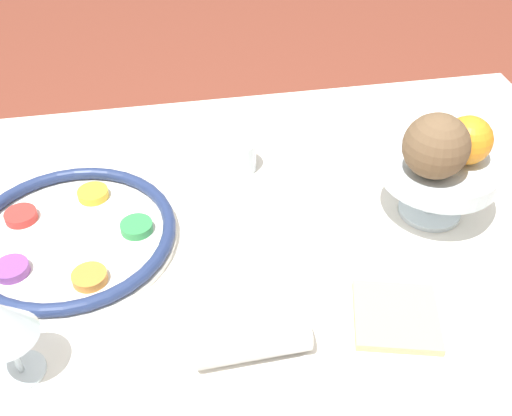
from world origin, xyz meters
TOP-DOWN VIEW (x-y plane):
  - dining_table at (0.00, 0.00)m, footprint 1.42×0.82m
  - seder_plate at (-0.21, 0.02)m, footprint 0.32×0.32m
  - wine_glass at (-0.26, -0.21)m, footprint 0.08×0.08m
  - fruit_stand at (0.36, -0.01)m, footprint 0.19×0.19m
  - orange_fruit at (0.39, -0.01)m, footprint 0.07×0.07m
  - coconut at (0.33, -0.04)m, footprint 0.10×0.10m
  - bread_plate at (0.23, -0.22)m, footprint 0.17×0.17m
  - napkin_roll at (0.03, -0.23)m, footprint 0.15×0.05m
  - cup_near at (0.07, 0.17)m, footprint 0.07×0.07m
  - spoon at (0.01, -0.27)m, footprint 0.18×0.05m

SIDE VIEW (x-z plane):
  - dining_table at x=0.00m, z-range 0.00..0.70m
  - spoon at x=0.01m, z-range 0.70..0.71m
  - bread_plate at x=0.23m, z-range 0.70..0.72m
  - seder_plate at x=-0.21m, z-range 0.71..0.74m
  - napkin_roll at x=0.03m, z-range 0.70..0.75m
  - cup_near at x=0.07m, z-range 0.70..0.76m
  - fruit_stand at x=0.36m, z-range 0.73..0.84m
  - wine_glass at x=-0.26m, z-range 0.74..0.87m
  - orange_fruit at x=0.39m, z-range 0.81..0.88m
  - coconut at x=0.33m, z-range 0.81..0.91m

